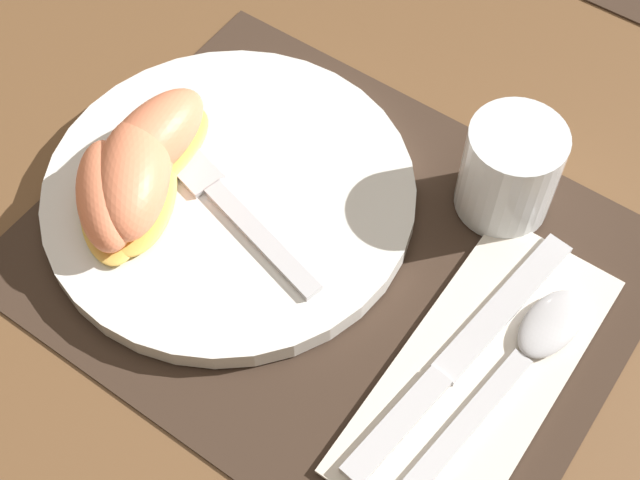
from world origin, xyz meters
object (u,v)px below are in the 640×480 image
(knife, at_px, (458,358))
(citrus_wedge_2, at_px, (134,180))
(juice_glass, at_px, (508,175))
(fork, at_px, (218,193))
(citrus_wedge_1, at_px, (140,172))
(citrus_wedge_0, at_px, (152,142))
(spoon, at_px, (530,349))
(citrus_wedge_3, at_px, (107,198))
(plate, at_px, (226,198))

(knife, height_order, citrus_wedge_2, citrus_wedge_2)
(juice_glass, height_order, fork, juice_glass)
(juice_glass, xyz_separation_m, knife, (0.04, -0.13, -0.03))
(fork, bearing_deg, citrus_wedge_1, -155.40)
(knife, height_order, citrus_wedge_0, citrus_wedge_0)
(spoon, xyz_separation_m, citrus_wedge_3, (-0.29, -0.08, 0.03))
(spoon, bearing_deg, citrus_wedge_0, -175.11)
(juice_glass, distance_m, citrus_wedge_1, 0.26)
(spoon, relative_size, citrus_wedge_1, 1.66)
(plate, bearing_deg, knife, -3.50)
(plate, xyz_separation_m, citrus_wedge_3, (-0.05, -0.06, 0.03))
(fork, bearing_deg, juice_glass, 36.54)
(knife, xyz_separation_m, citrus_wedge_0, (-0.26, 0.01, 0.03))
(citrus_wedge_1, distance_m, citrus_wedge_2, 0.01)
(citrus_wedge_0, height_order, citrus_wedge_2, citrus_wedge_2)
(juice_glass, relative_size, fork, 0.41)
(knife, bearing_deg, juice_glass, 106.59)
(citrus_wedge_0, bearing_deg, knife, -1.45)
(citrus_wedge_1, xyz_separation_m, citrus_wedge_2, (0.01, -0.01, 0.01))
(plate, bearing_deg, fork, -108.18)
(citrus_wedge_1, bearing_deg, citrus_wedge_3, -92.70)
(citrus_wedge_0, height_order, citrus_wedge_3, citrus_wedge_0)
(plate, relative_size, juice_glass, 3.54)
(knife, bearing_deg, spoon, 41.94)
(plate, height_order, fork, fork)
(spoon, xyz_separation_m, citrus_wedge_0, (-0.30, -0.03, 0.03))
(knife, xyz_separation_m, citrus_wedge_1, (-0.25, -0.02, 0.02))
(plate, xyz_separation_m, citrus_wedge_1, (-0.05, -0.03, 0.02))
(citrus_wedge_0, relative_size, citrus_wedge_2, 0.90)
(citrus_wedge_0, bearing_deg, plate, 5.44)
(juice_glass, distance_m, fork, 0.21)
(fork, height_order, citrus_wedge_3, citrus_wedge_3)
(knife, xyz_separation_m, citrus_wedge_2, (-0.25, -0.03, 0.03))
(fork, bearing_deg, citrus_wedge_3, -133.81)
(plate, distance_m, spoon, 0.24)
(spoon, bearing_deg, plate, -175.26)
(spoon, xyz_separation_m, citrus_wedge_1, (-0.29, -0.05, 0.02))
(citrus_wedge_3, bearing_deg, spoon, 15.24)
(citrus_wedge_1, relative_size, citrus_wedge_2, 0.91)
(plate, height_order, citrus_wedge_3, citrus_wedge_3)
(fork, distance_m, citrus_wedge_3, 0.08)
(citrus_wedge_3, bearing_deg, fork, 46.19)
(knife, relative_size, citrus_wedge_2, 1.90)
(plate, xyz_separation_m, citrus_wedge_2, (-0.05, -0.04, 0.03))
(plate, relative_size, citrus_wedge_2, 2.25)
(fork, relative_size, citrus_wedge_0, 1.71)
(citrus_wedge_0, bearing_deg, citrus_wedge_1, -71.84)
(juice_glass, relative_size, spoon, 0.42)
(citrus_wedge_1, height_order, citrus_wedge_3, citrus_wedge_3)
(citrus_wedge_3, bearing_deg, plate, 47.89)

